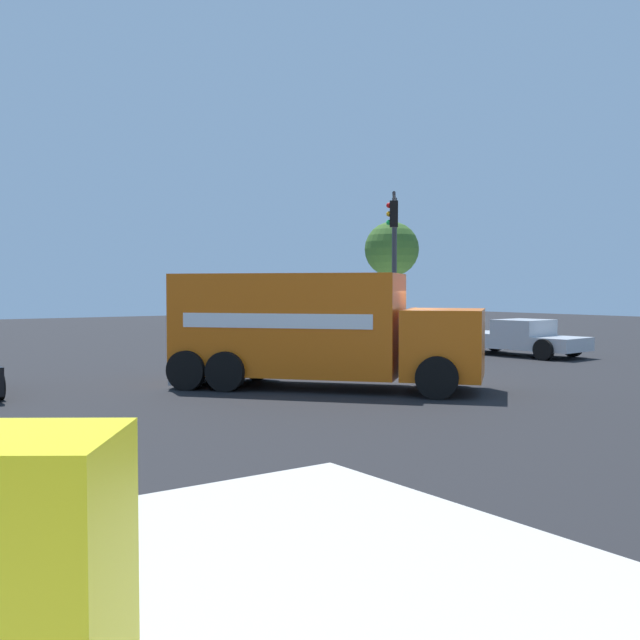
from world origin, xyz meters
TOP-DOWN VIEW (x-y plane):
  - ground_plane at (0.00, 0.00)m, footprint 100.00×100.00m
  - sidewalk_corner_near at (-12.23, -12.23)m, footprint 10.83×10.83m
  - delivery_truck at (1.91, -0.49)m, footprint 6.97×7.60m
  - traffic_light_primary at (-6.46, -6.95)m, footprint 2.54×2.82m
  - pickup_silver at (-9.74, -3.45)m, footprint 2.69×5.38m
  - pedestrian_near_corner at (-10.00, -9.48)m, footprint 0.38×0.44m
  - picket_fence_run at (-12.23, -17.40)m, footprint 7.48×0.05m
  - shade_tree_near at (-13.53, -15.16)m, footprint 2.93×2.93m

SIDE VIEW (x-z plane):
  - ground_plane at x=0.00m, z-range 0.00..0.00m
  - sidewalk_corner_near at x=-12.23m, z-range 0.00..0.14m
  - picket_fence_run at x=-12.23m, z-range 0.15..1.10m
  - pickup_silver at x=-9.74m, z-range 0.04..1.42m
  - pedestrian_near_corner at x=-10.00m, z-range 0.24..1.82m
  - delivery_truck at x=1.91m, z-range 0.05..2.99m
  - traffic_light_primary at x=-6.46m, z-range 1.06..7.16m
  - shade_tree_near at x=-13.53m, z-range 1.64..7.63m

